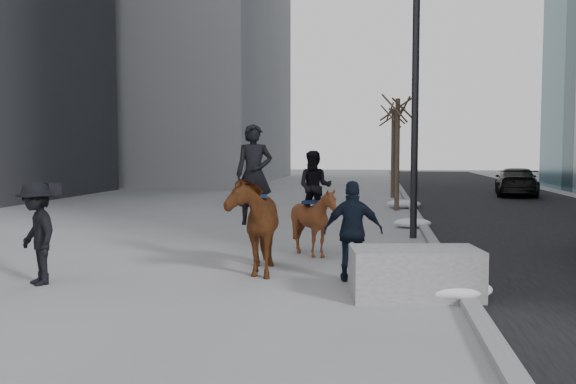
# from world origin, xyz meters

# --- Properties ---
(ground) EXTENTS (120.00, 120.00, 0.00)m
(ground) POSITION_xyz_m (0.00, 0.00, 0.00)
(ground) COLOR gray
(ground) RESTS_ON ground
(road) EXTENTS (8.00, 90.00, 0.01)m
(road) POSITION_xyz_m (7.00, 10.00, 0.01)
(road) COLOR black
(road) RESTS_ON ground
(curb) EXTENTS (0.25, 90.00, 0.12)m
(curb) POSITION_xyz_m (3.00, 10.00, 0.06)
(curb) COLOR gray
(curb) RESTS_ON ground
(planter) EXTENTS (2.08, 1.26, 0.78)m
(planter) POSITION_xyz_m (2.24, -0.60, 0.39)
(planter) COLOR #99999C
(planter) RESTS_ON ground
(car_far) EXTENTS (2.70, 5.04, 1.39)m
(car_far) POSITION_xyz_m (8.49, 21.33, 0.69)
(car_far) COLOR black
(car_far) RESTS_ON ground
(tree_near) EXTENTS (1.20, 1.20, 4.66)m
(tree_near) POSITION_xyz_m (2.40, 13.14, 2.33)
(tree_near) COLOR #3D3024
(tree_near) RESTS_ON ground
(tree_far) EXTENTS (1.20, 1.20, 4.70)m
(tree_far) POSITION_xyz_m (2.40, 19.28, 2.35)
(tree_far) COLOR #3C2B23
(tree_far) RESTS_ON ground
(mounted_left) EXTENTS (1.37, 2.29, 2.77)m
(mounted_left) POSITION_xyz_m (-0.65, 1.07, 1.03)
(mounted_left) COLOR #4D1E0F
(mounted_left) RESTS_ON ground
(mounted_right) EXTENTS (1.29, 1.43, 2.27)m
(mounted_right) POSITION_xyz_m (0.33, 2.86, 0.91)
(mounted_right) COLOR #4D2F0F
(mounted_right) RESTS_ON ground
(feeder) EXTENTS (1.06, 0.90, 1.75)m
(feeder) POSITION_xyz_m (1.25, 0.50, 0.88)
(feeder) COLOR black
(feeder) RESTS_ON ground
(camera_crew) EXTENTS (1.28, 1.25, 1.75)m
(camera_crew) POSITION_xyz_m (-4.05, -0.54, 0.89)
(camera_crew) COLOR black
(camera_crew) RESTS_ON ground
(lamppost) EXTENTS (0.25, 1.21, 9.09)m
(lamppost) POSITION_xyz_m (2.60, 5.86, 4.99)
(lamppost) COLOR black
(lamppost) RESTS_ON ground
(snow_piles) EXTENTS (1.40, 15.55, 0.36)m
(snow_piles) POSITION_xyz_m (2.70, 5.20, 0.17)
(snow_piles) COLOR silver
(snow_piles) RESTS_ON ground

